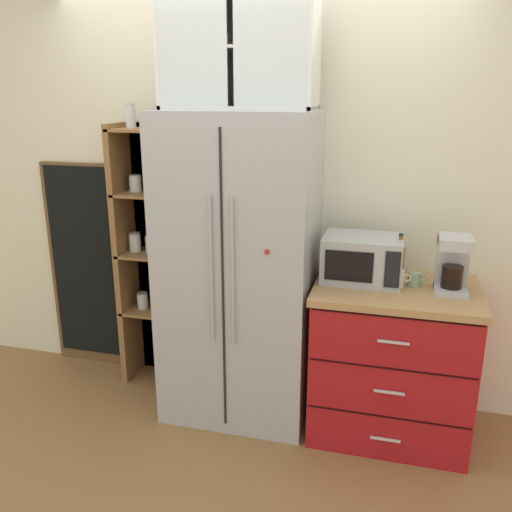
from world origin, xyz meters
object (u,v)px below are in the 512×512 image
bottle_amber (399,262)px  chalkboard_menu (89,266)px  mug_sage (415,279)px  microwave (362,259)px  mug_cream (398,278)px  coffee_maker (453,263)px  refrigerator (240,270)px

bottle_amber → chalkboard_menu: (-2.14, 0.26, -0.29)m
mug_sage → bottle_amber: (-0.09, 0.01, 0.09)m
microwave → mug_cream: bearing=-13.8°
mug_sage → mug_cream: mug_cream is taller
coffee_maker → microwave: bearing=175.0°
bottle_amber → microwave: bearing=177.4°
refrigerator → chalkboard_menu: bearing=166.3°
coffee_maker → mug_sage: size_ratio=2.87×
microwave → bottle_amber: (0.20, -0.01, 0.00)m
microwave → bottle_amber: 0.20m
refrigerator → chalkboard_menu: refrigerator is taller
mug_cream → chalkboard_menu: size_ratio=0.07×
microwave → mug_cream: size_ratio=4.03×
microwave → mug_sage: microwave is taller
microwave → mug_cream: microwave is taller
refrigerator → mug_sage: refrigerator is taller
microwave → chalkboard_menu: size_ratio=0.30×
microwave → coffee_maker: size_ratio=1.42×
microwave → bottle_amber: bearing=-2.6°
coffee_maker → mug_sage: 0.22m
microwave → coffee_maker: bearing=-5.0°
coffee_maker → chalkboard_menu: chalkboard_menu is taller
chalkboard_menu → mug_sage: bearing=-6.9°
mug_cream → microwave: bearing=166.2°
refrigerator → bottle_amber: refrigerator is taller
refrigerator → coffee_maker: bearing=0.1°
mug_sage → mug_cream: size_ratio=0.99×
chalkboard_menu → bottle_amber: bearing=-7.0°
microwave → mug_cream: (0.20, -0.05, -0.08)m
microwave → bottle_amber: bottle_amber is taller
coffee_maker → mug_sage: (-0.19, 0.02, -0.11)m
mug_sage → mug_cream: 0.10m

